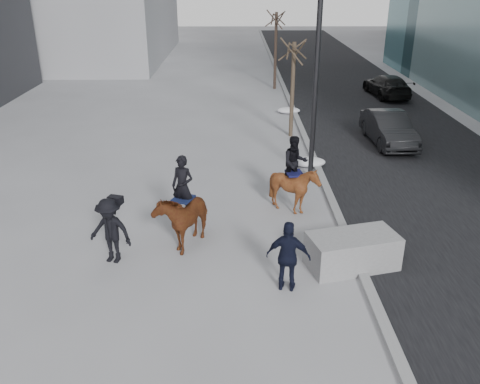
{
  "coord_description": "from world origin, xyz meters",
  "views": [
    {
      "loc": [
        -0.13,
        -11.16,
        6.92
      ],
      "look_at": [
        0.0,
        1.2,
        1.5
      ],
      "focal_mm": 38.0,
      "sensor_mm": 36.0,
      "label": 1
    }
  ],
  "objects_px": {
    "car_near": "(389,128)",
    "mounted_left": "(183,212)",
    "mounted_right": "(294,183)",
    "planter": "(352,251)"
  },
  "relations": [
    {
      "from": "car_near",
      "to": "mounted_left",
      "type": "xyz_separation_m",
      "value": [
        -8.0,
        -8.65,
        0.24
      ]
    },
    {
      "from": "planter",
      "to": "mounted_right",
      "type": "distance_m",
      "value": 3.44
    },
    {
      "from": "mounted_right",
      "to": "planter",
      "type": "bearing_deg",
      "value": -70.51
    },
    {
      "from": "mounted_left",
      "to": "planter",
      "type": "bearing_deg",
      "value": -16.35
    },
    {
      "from": "planter",
      "to": "car_near",
      "type": "relative_size",
      "value": 0.53
    },
    {
      "from": "mounted_left",
      "to": "car_near",
      "type": "bearing_deg",
      "value": 47.22
    },
    {
      "from": "car_near",
      "to": "mounted_left",
      "type": "height_order",
      "value": "mounted_left"
    },
    {
      "from": "planter",
      "to": "mounted_left",
      "type": "bearing_deg",
      "value": 163.65
    },
    {
      "from": "planter",
      "to": "mounted_right",
      "type": "height_order",
      "value": "mounted_right"
    },
    {
      "from": "car_near",
      "to": "mounted_right",
      "type": "bearing_deg",
      "value": -127.78
    }
  ]
}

